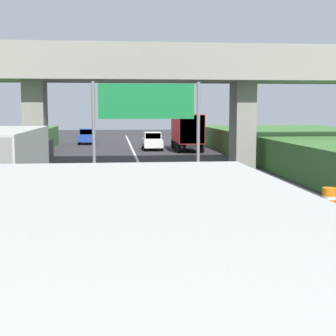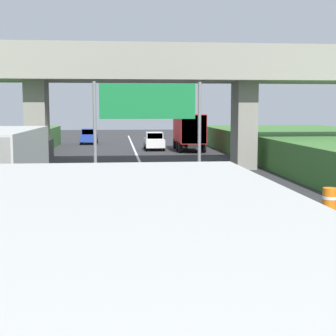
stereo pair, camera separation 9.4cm
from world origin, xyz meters
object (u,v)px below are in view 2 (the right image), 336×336
(car_blue, at_px, (89,136))
(car_white, at_px, (154,141))
(construction_barrel_3, at_px, (330,199))
(truck_red, at_px, (189,130))
(overhead_highway_sign, at_px, (148,108))

(car_blue, height_order, car_white, same)
(car_blue, bearing_deg, construction_barrel_3, -73.82)
(truck_red, bearing_deg, overhead_highway_sign, -104.33)
(overhead_highway_sign, height_order, car_blue, overhead_highway_sign)
(truck_red, xyz_separation_m, construction_barrel_3, (1.46, -28.75, -1.47))
(overhead_highway_sign, bearing_deg, truck_red, 75.67)
(construction_barrel_3, bearing_deg, overhead_highway_sign, 126.11)
(car_blue, distance_m, construction_barrel_3, 40.61)
(car_white, bearing_deg, car_blue, 126.37)
(car_white, height_order, construction_barrel_3, car_white)
(overhead_highway_sign, relative_size, truck_red, 0.81)
(car_blue, bearing_deg, overhead_highway_sign, -80.94)
(truck_red, bearing_deg, car_blue, 133.87)
(overhead_highway_sign, relative_size, construction_barrel_3, 6.53)
(overhead_highway_sign, distance_m, construction_barrel_3, 11.62)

